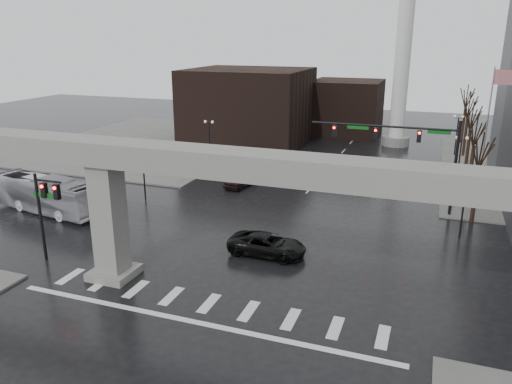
{
  "coord_description": "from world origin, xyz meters",
  "views": [
    {
      "loc": [
        11.02,
        -23.51,
        14.49
      ],
      "look_at": [
        0.22,
        6.14,
        4.5
      ],
      "focal_mm": 35.0,
      "sensor_mm": 36.0,
      "label": 1
    }
  ],
  "objects_px": {
    "signal_mast_arm": "(408,144)",
    "pickup_truck": "(267,245)",
    "city_bus": "(46,194)",
    "far_car": "(241,179)"
  },
  "relations": [
    {
      "from": "city_bus",
      "to": "pickup_truck",
      "type": "bearing_deg",
      "value": -84.94
    },
    {
      "from": "pickup_truck",
      "to": "far_car",
      "type": "distance_m",
      "value": 16.46
    },
    {
      "from": "pickup_truck",
      "to": "far_car",
      "type": "height_order",
      "value": "far_car"
    },
    {
      "from": "pickup_truck",
      "to": "city_bus",
      "type": "relative_size",
      "value": 0.49
    },
    {
      "from": "signal_mast_arm",
      "to": "pickup_truck",
      "type": "xyz_separation_m",
      "value": [
        -8.02,
        -12.49,
        -5.08
      ]
    },
    {
      "from": "signal_mast_arm",
      "to": "far_car",
      "type": "bearing_deg",
      "value": 172.47
    },
    {
      "from": "signal_mast_arm",
      "to": "pickup_truck",
      "type": "height_order",
      "value": "signal_mast_arm"
    },
    {
      "from": "city_bus",
      "to": "far_car",
      "type": "relative_size",
      "value": 2.42
    },
    {
      "from": "pickup_truck",
      "to": "city_bus",
      "type": "distance_m",
      "value": 20.56
    },
    {
      "from": "signal_mast_arm",
      "to": "far_car",
      "type": "distance_m",
      "value": 16.61
    }
  ]
}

